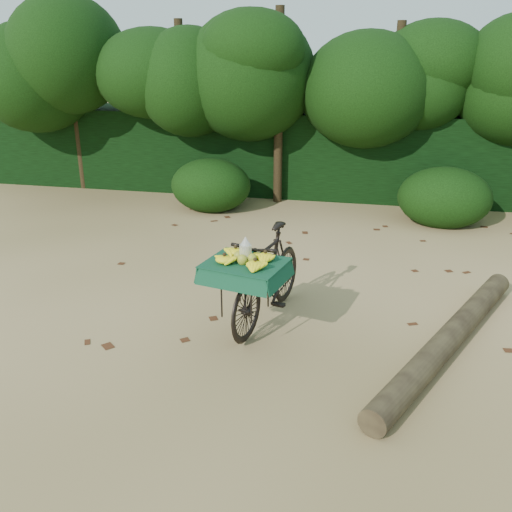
# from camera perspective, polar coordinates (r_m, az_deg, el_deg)

# --- Properties ---
(ground) EXTENTS (80.00, 80.00, 0.00)m
(ground) POSITION_cam_1_polar(r_m,az_deg,el_deg) (6.68, 9.41, -6.55)
(ground) COLOR tan
(ground) RESTS_ON ground
(vendor_bicycle) EXTENTS (1.06, 1.98, 1.14)m
(vendor_bicycle) POSITION_cam_1_polar(r_m,az_deg,el_deg) (6.33, 1.16, -2.05)
(vendor_bicycle) COLOR black
(vendor_bicycle) RESTS_ON ground
(fallen_log) EXTENTS (1.84, 3.46, 0.27)m
(fallen_log) POSITION_cam_1_polar(r_m,az_deg,el_deg) (6.28, 19.74, -8.07)
(fallen_log) COLOR brown
(fallen_log) RESTS_ON ground
(hedge_backdrop) EXTENTS (26.00, 1.80, 1.80)m
(hedge_backdrop) POSITION_cam_1_polar(r_m,az_deg,el_deg) (12.44, 11.56, 10.45)
(hedge_backdrop) COLOR black
(hedge_backdrop) RESTS_ON ground
(tree_row) EXTENTS (14.50, 2.00, 4.00)m
(tree_row) POSITION_cam_1_polar(r_m,az_deg,el_deg) (11.53, 8.50, 15.38)
(tree_row) COLOR black
(tree_row) RESTS_ON ground
(bush_clumps) EXTENTS (8.80, 1.70, 0.90)m
(bush_clumps) POSITION_cam_1_polar(r_m,az_deg,el_deg) (10.58, 13.78, 6.00)
(bush_clumps) COLOR black
(bush_clumps) RESTS_ON ground
(leaf_litter) EXTENTS (7.00, 7.30, 0.01)m
(leaf_litter) POSITION_cam_1_polar(r_m,az_deg,el_deg) (7.26, 9.74, -4.21)
(leaf_litter) COLOR #4B2714
(leaf_litter) RESTS_ON ground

